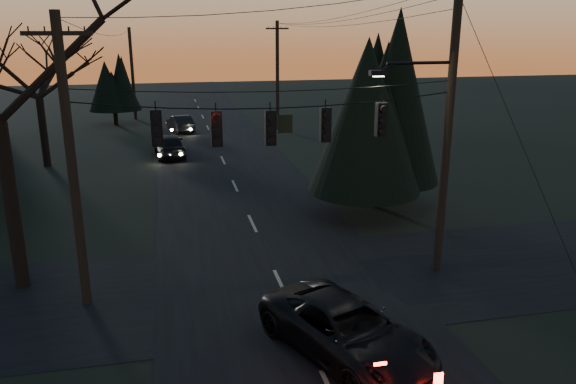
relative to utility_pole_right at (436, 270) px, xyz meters
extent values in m
cube|color=black|center=(-5.50, 10.00, 0.01)|extent=(8.00, 120.00, 0.02)
cube|color=black|center=(-5.50, 0.00, 0.01)|extent=(60.00, 7.00, 0.02)
cylinder|color=black|center=(-5.75, 0.00, 6.10)|extent=(11.50, 0.04, 0.04)
cylinder|color=black|center=(-13.67, 1.67, 2.68)|extent=(0.44, 0.44, 5.36)
cylinder|color=black|center=(0.52, 7.00, 0.80)|extent=(0.36, 0.36, 1.60)
cone|color=black|center=(0.52, 7.00, 4.86)|extent=(4.87, 4.87, 7.31)
cylinder|color=black|center=(-15.95, 18.75, 2.04)|extent=(0.44, 0.44, 4.08)
cylinder|color=black|center=(-13.01, 33.26, 0.80)|extent=(0.36, 0.36, 1.60)
cone|color=black|center=(-13.01, 33.26, 3.32)|extent=(3.47, 3.47, 4.23)
imported|color=black|center=(-4.70, -4.32, 0.71)|extent=(4.18, 5.61, 1.42)
imported|color=black|center=(-8.70, 19.85, 0.75)|extent=(2.14, 4.55, 1.50)
imported|color=black|center=(-7.75, 28.72, 0.65)|extent=(2.22, 4.16, 1.30)
camera|label=1|loc=(-8.82, -16.31, 8.08)|focal=35.00mm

